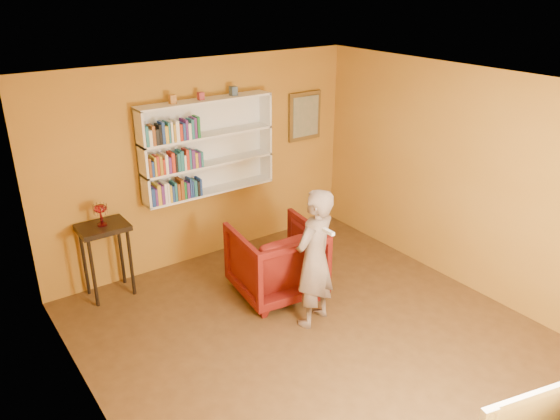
% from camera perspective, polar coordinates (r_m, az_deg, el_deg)
% --- Properties ---
extents(room_shell, '(5.30, 5.80, 2.88)m').
position_cam_1_polar(room_shell, '(5.49, 4.53, -5.11)').
color(room_shell, '#4B3218').
rests_on(room_shell, ground).
extents(bookshelf, '(1.80, 0.29, 1.23)m').
position_cam_1_polar(bookshelf, '(7.14, -7.77, 6.60)').
color(bookshelf, white).
rests_on(bookshelf, room_shell).
extents(books_row_lower, '(0.68, 0.19, 0.27)m').
position_cam_1_polar(books_row_lower, '(6.98, -11.04, 1.97)').
color(books_row_lower, navy).
rests_on(books_row_lower, bookshelf).
extents(books_row_middle, '(0.72, 0.19, 0.26)m').
position_cam_1_polar(books_row_middle, '(6.87, -11.02, 4.95)').
color(books_row_middle, brown).
rests_on(books_row_middle, bookshelf).
extents(books_row_upper, '(0.71, 0.19, 0.27)m').
position_cam_1_polar(books_row_upper, '(6.76, -11.29, 8.02)').
color(books_row_upper, '#216B79').
rests_on(books_row_upper, bookshelf).
extents(ornament_left, '(0.08, 0.08, 0.10)m').
position_cam_1_polar(ornament_left, '(6.74, -11.19, 11.28)').
color(ornament_left, '#B57633').
rests_on(ornament_left, bookshelf).
extents(ornament_centre, '(0.07, 0.07, 0.09)m').
position_cam_1_polar(ornament_centre, '(6.90, -8.29, 11.71)').
color(ornament_centre, '#A53741').
rests_on(ornament_centre, bookshelf).
extents(ornament_right, '(0.08, 0.08, 0.11)m').
position_cam_1_polar(ornament_right, '(7.12, -4.90, 12.30)').
color(ornament_right, '#41546C').
rests_on(ornament_right, bookshelf).
extents(framed_painting, '(0.55, 0.05, 0.70)m').
position_cam_1_polar(framed_painting, '(8.00, 2.61, 9.76)').
color(framed_painting, brown).
rests_on(framed_painting, room_shell).
extents(console_table, '(0.57, 0.43, 0.93)m').
position_cam_1_polar(console_table, '(6.78, -17.90, -2.76)').
color(console_table, black).
rests_on(console_table, ground).
extents(ruby_lustre, '(0.16, 0.16, 0.26)m').
position_cam_1_polar(ruby_lustre, '(6.64, -18.27, -0.04)').
color(ruby_lustre, maroon).
rests_on(ruby_lustre, console_table).
extents(armchair, '(1.08, 1.10, 0.90)m').
position_cam_1_polar(armchair, '(6.62, -0.42, -5.27)').
color(armchair, '#4A0505').
rests_on(armchair, ground).
extents(person, '(0.68, 0.55, 1.60)m').
position_cam_1_polar(person, '(5.94, 3.62, -5.10)').
color(person, '#705E52').
rests_on(person, ground).
extents(game_remote, '(0.04, 0.15, 0.04)m').
position_cam_1_polar(game_remote, '(5.34, 5.07, -2.28)').
color(game_remote, white).
rests_on(game_remote, person).
extents(television, '(1.03, 0.37, 0.59)m').
position_cam_1_polar(television, '(4.48, 24.23, -18.80)').
color(television, black).
rests_on(television, tv_cabinet).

